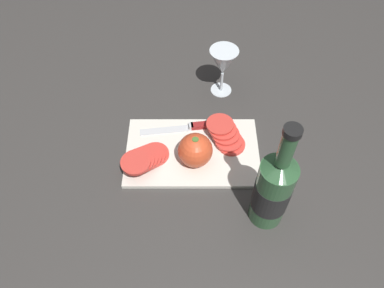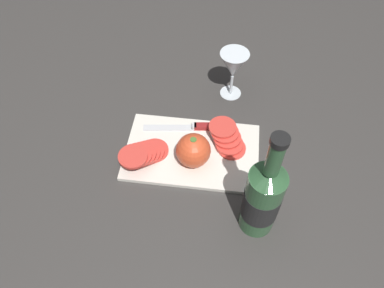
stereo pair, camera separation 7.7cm
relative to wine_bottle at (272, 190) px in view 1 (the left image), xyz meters
name	(u,v)px [view 1 (the left image)]	position (x,y,z in m)	size (l,w,h in m)	color
ground_plane	(163,145)	(-0.26, 0.21, -0.12)	(3.00, 3.00, 0.00)	#383533
cutting_board	(192,152)	(-0.18, 0.19, -0.11)	(0.37, 0.23, 0.01)	silver
wine_bottle	(272,190)	(0.00, 0.00, 0.00)	(0.08, 0.08, 0.33)	#2D5633
wine_glass	(223,63)	(-0.09, 0.43, -0.01)	(0.09, 0.09, 0.16)	silver
whole_tomato	(195,150)	(-0.17, 0.15, -0.06)	(0.09, 0.09, 0.09)	#DB4C28
knife	(197,126)	(-0.17, 0.27, -0.10)	(0.24, 0.05, 0.01)	silver
tomato_slice_stack_near	(225,134)	(-0.09, 0.23, -0.09)	(0.11, 0.12, 0.04)	#D63D33
tomato_slice_stack_far	(145,158)	(-0.30, 0.14, -0.08)	(0.12, 0.13, 0.05)	#D63D33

